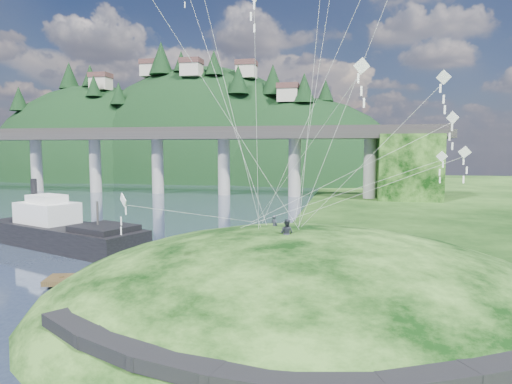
# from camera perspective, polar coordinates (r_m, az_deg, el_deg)

# --- Properties ---
(ground) EXTENTS (320.00, 320.00, 0.00)m
(ground) POSITION_cam_1_polar(r_m,az_deg,el_deg) (29.93, -10.22, -14.41)
(ground) COLOR black
(ground) RESTS_ON ground
(grass_hill) EXTENTS (36.00, 32.00, 13.00)m
(grass_hill) POSITION_cam_1_polar(r_m,az_deg,el_deg) (30.49, 6.10, -16.99)
(grass_hill) COLOR black
(grass_hill) RESTS_ON ground
(footpath) EXTENTS (22.29, 5.84, 0.83)m
(footpath) POSITION_cam_1_polar(r_m,az_deg,el_deg) (18.47, 0.58, -20.31)
(footpath) COLOR black
(footpath) RESTS_ON ground
(bridge) EXTENTS (160.00, 11.00, 15.00)m
(bridge) POSITION_cam_1_polar(r_m,az_deg,el_deg) (103.06, -9.39, 5.11)
(bridge) COLOR #2D2B2B
(bridge) RESTS_ON ground
(far_ridge) EXTENTS (153.00, 70.00, 94.50)m
(far_ridge) POSITION_cam_1_polar(r_m,az_deg,el_deg) (158.83, -8.28, -0.99)
(far_ridge) COLOR black
(far_ridge) RESTS_ON ground
(work_barge) EXTENTS (20.40, 12.08, 6.92)m
(work_barge) POSITION_cam_1_polar(r_m,az_deg,el_deg) (51.14, -23.13, -4.45)
(work_barge) COLOR black
(work_barge) RESTS_ON ground
(wooden_dock) EXTENTS (14.68, 6.20, 1.04)m
(wooden_dock) POSITION_cam_1_polar(r_m,az_deg,el_deg) (35.65, -13.45, -10.44)
(wooden_dock) COLOR #3A2C18
(wooden_dock) RESTS_ON ground
(kite_flyers) EXTENTS (2.11, 3.81, 1.85)m
(kite_flyers) POSITION_cam_1_polar(r_m,az_deg,el_deg) (28.48, 3.48, -3.28)
(kite_flyers) COLOR #242831
(kite_flyers) RESTS_ON ground
(kite_swarm) EXTENTS (20.16, 17.03, 20.94)m
(kite_swarm) POSITION_cam_1_polar(r_m,az_deg,el_deg) (28.73, 9.51, 19.09)
(kite_swarm) COLOR white
(kite_swarm) RESTS_ON ground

